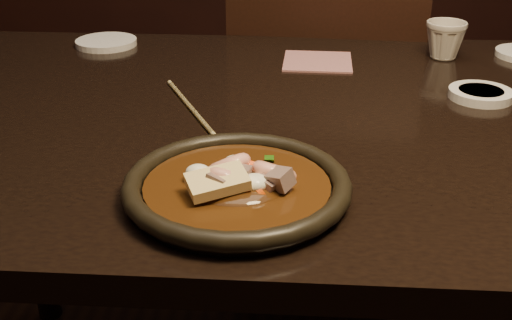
# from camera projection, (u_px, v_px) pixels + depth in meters

# --- Properties ---
(table) EXTENTS (1.60, 0.90, 0.75)m
(table) POSITION_uv_depth(u_px,v_px,m) (341.00, 156.00, 1.05)
(table) COLOR black
(table) RESTS_ON floor
(chair) EXTENTS (0.50, 0.50, 0.99)m
(chair) POSITION_uv_depth(u_px,v_px,m) (324.00, 104.00, 1.64)
(chair) COLOR black
(chair) RESTS_ON floor
(plate) EXTENTS (0.28, 0.28, 0.03)m
(plate) POSITION_uv_depth(u_px,v_px,m) (237.00, 187.00, 0.77)
(plate) COLOR black
(plate) RESTS_ON table
(stirfry) EXTENTS (0.14, 0.14, 0.05)m
(stirfry) POSITION_uv_depth(u_px,v_px,m) (238.00, 182.00, 0.77)
(stirfry) COLOR #351C09
(stirfry) RESTS_ON plate
(soy_dish) EXTENTS (0.11, 0.11, 0.01)m
(soy_dish) POSITION_uv_depth(u_px,v_px,m) (481.00, 94.00, 1.08)
(soy_dish) COLOR white
(soy_dish) RESTS_ON table
(saucer_left) EXTENTS (0.13, 0.13, 0.01)m
(saucer_left) POSITION_uv_depth(u_px,v_px,m) (106.00, 42.00, 1.36)
(saucer_left) COLOR white
(saucer_left) RESTS_ON table
(tea_cup) EXTENTS (0.10, 0.09, 0.08)m
(tea_cup) POSITION_uv_depth(u_px,v_px,m) (445.00, 39.00, 1.26)
(tea_cup) COLOR beige
(tea_cup) RESTS_ON table
(chopsticks) EXTENTS (0.12, 0.24, 0.01)m
(chopsticks) POSITION_uv_depth(u_px,v_px,m) (190.00, 107.00, 1.03)
(chopsticks) COLOR tan
(chopsticks) RESTS_ON table
(napkin) EXTENTS (0.14, 0.14, 0.00)m
(napkin) POSITION_uv_depth(u_px,v_px,m) (318.00, 61.00, 1.26)
(napkin) COLOR #AC6A6B
(napkin) RESTS_ON table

